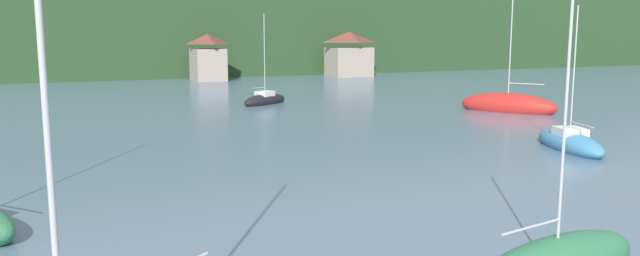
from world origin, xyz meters
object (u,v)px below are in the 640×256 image
object	(u,v)px
sailboat_mid_3	(569,143)
sailboat_far_11	(265,100)
shore_building_central	(208,58)
sailboat_far_10	(508,106)
shore_building_eastcentral	(349,55)

from	to	relation	value
sailboat_mid_3	sailboat_far_11	world-z (taller)	sailboat_far_11
shore_building_central	sailboat_far_10	distance (m)	47.90
shore_building_central	sailboat_mid_3	size ratio (longest dim) A/B	0.79
sailboat_mid_3	sailboat_far_10	size ratio (longest dim) A/B	0.66
sailboat_far_10	sailboat_far_11	xyz separation A→B (m)	(-16.90, 14.11, -0.15)
sailboat_far_10	sailboat_mid_3	bearing A→B (deg)	118.52
shore_building_central	sailboat_mid_3	bearing A→B (deg)	-84.65
shore_building_eastcentral	sailboat_far_11	world-z (taller)	sailboat_far_11
sailboat_far_11	sailboat_mid_3	bearing A→B (deg)	-106.26
shore_building_central	sailboat_far_11	distance (m)	31.75
sailboat_mid_3	sailboat_far_10	bearing A→B (deg)	-10.94
shore_building_central	sailboat_mid_3	distance (m)	60.79
shore_building_central	sailboat_far_11	size ratio (longest dim) A/B	0.76
sailboat_far_10	shore_building_central	bearing A→B (deg)	-13.61
shore_building_central	shore_building_eastcentral	size ratio (longest dim) A/B	0.95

